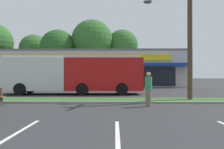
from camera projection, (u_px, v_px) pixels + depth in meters
grass_median at (98, 100)px, 14.18m from camera, size 56.00×2.20×0.12m
curb_lip at (96, 102)px, 12.96m from camera, size 56.00×0.24×0.12m
parking_stripe_1 at (5, 140)px, 5.62m from camera, size 0.12×4.80×0.01m
parking_stripe_2 at (118, 142)px, 5.47m from camera, size 0.12×4.80×0.01m
storefront_building at (90, 69)px, 36.04m from camera, size 28.68×12.99×5.21m
tree_left at (34, 49)px, 46.68m from camera, size 6.08×6.08×10.04m
tree_mid_left at (58, 47)px, 42.69m from camera, size 6.64×6.64×10.23m
tree_mid at (92, 41)px, 43.59m from camera, size 8.00×8.00×12.34m
tree_mid_right at (122, 45)px, 44.88m from camera, size 6.13×6.13×10.71m
utility_pole at (187, 23)px, 14.09m from camera, size 3.11×2.39×9.02m
city_bus at (73, 74)px, 19.33m from camera, size 11.77×2.95×3.25m
car_2 at (42, 83)px, 25.22m from camera, size 4.27×2.02×1.50m
car_3 at (118, 83)px, 24.59m from camera, size 4.44×2.02×1.37m
pedestrian_near_bench at (148, 89)px, 11.64m from camera, size 0.36×0.36×1.78m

